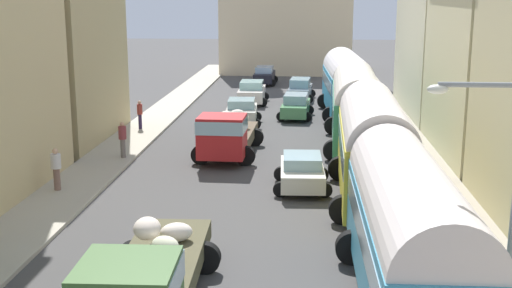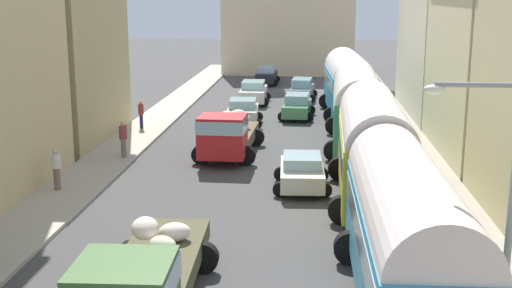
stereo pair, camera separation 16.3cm
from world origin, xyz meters
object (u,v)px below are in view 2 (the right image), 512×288
at_px(parked_bus_2, 357,104).
at_px(parked_bus_3, 348,81).
at_px(car_2, 267,75).
at_px(pedestrian_4, 123,138).
at_px(car_1, 253,92).
at_px(parked_bus_1, 373,143).
at_px(streetlamp_near, 498,191).
at_px(pedestrian_0, 56,168).
at_px(car_4, 297,106).
at_px(car_3, 302,172).
at_px(car_5, 302,89).
at_px(pedestrian_1, 141,113).
at_px(cargo_truck_0, 141,280).
at_px(parked_bus_0, 406,229).
at_px(car_0, 243,112).
at_px(cargo_truck_1, 227,133).

xyz_separation_m(parked_bus_2, parked_bus_3, (0.00, 9.00, -0.04)).
relative_size(car_2, pedestrian_4, 2.24).
height_order(car_1, pedestrian_4, pedestrian_4).
xyz_separation_m(parked_bus_3, car_2, (-6.15, 14.35, -1.45)).
distance_m(parked_bus_1, streetlamp_near, 10.95).
bearing_deg(pedestrian_0, pedestrian_4, 77.88).
bearing_deg(car_4, car_3, -88.07).
height_order(car_1, car_5, car_1).
xyz_separation_m(car_2, pedestrian_1, (-5.84, -20.20, 0.23)).
relative_size(cargo_truck_0, pedestrian_4, 4.10).
relative_size(parked_bus_2, pedestrian_1, 5.51).
bearing_deg(parked_bus_3, streetlamp_near, -86.84).
height_order(parked_bus_0, car_2, parked_bus_0).
relative_size(car_4, pedestrian_0, 2.31).
bearing_deg(car_3, parked_bus_2, 70.79).
distance_m(parked_bus_2, streetlamp_near, 19.85).
relative_size(parked_bus_2, car_4, 2.30).
bearing_deg(parked_bus_2, car_0, 140.16).
distance_m(parked_bus_0, pedestrian_1, 24.34).
bearing_deg(car_0, parked_bus_0, -74.72).
height_order(cargo_truck_0, cargo_truck_1, cargo_truck_1).
bearing_deg(car_1, parked_bus_3, -33.88).
xyz_separation_m(car_2, car_5, (3.15, -8.23, 0.01)).
relative_size(car_3, pedestrian_1, 2.10).
bearing_deg(car_0, car_3, -74.05).
bearing_deg(streetlamp_near, parked_bus_0, 132.37).
height_order(cargo_truck_0, car_4, cargo_truck_0).
bearing_deg(car_4, parked_bus_0, -82.98).
xyz_separation_m(car_3, car_4, (-0.52, 15.55, 0.05)).
relative_size(cargo_truck_0, pedestrian_1, 4.31).
height_order(car_3, pedestrian_1, pedestrian_1).
xyz_separation_m(cargo_truck_1, pedestrian_0, (-6.01, -6.14, -0.18)).
bearing_deg(car_4, pedestrian_0, -118.31).
bearing_deg(streetlamp_near, car_1, 103.62).
bearing_deg(pedestrian_1, cargo_truck_0, -75.70).
relative_size(parked_bus_0, car_4, 2.19).
bearing_deg(parked_bus_3, parked_bus_1, -90.00).
height_order(parked_bus_1, car_2, parked_bus_1).
xyz_separation_m(parked_bus_2, car_0, (-6.37, 5.31, -1.47)).
bearing_deg(parked_bus_1, parked_bus_0, -90.00).
height_order(car_1, pedestrian_1, pedestrian_1).
bearing_deg(cargo_truck_1, car_0, 90.62).
bearing_deg(cargo_truck_1, parked_bus_3, 62.09).
bearing_deg(parked_bus_0, parked_bus_3, 90.00).
bearing_deg(car_5, car_1, -152.14).
xyz_separation_m(parked_bus_1, parked_bus_2, (-0.00, 9.00, -0.01)).
distance_m(cargo_truck_1, car_0, 8.18).
xyz_separation_m(car_0, car_2, (0.22, 18.04, -0.01)).
bearing_deg(parked_bus_0, car_4, 97.02).
distance_m(car_1, pedestrian_1, 11.59).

